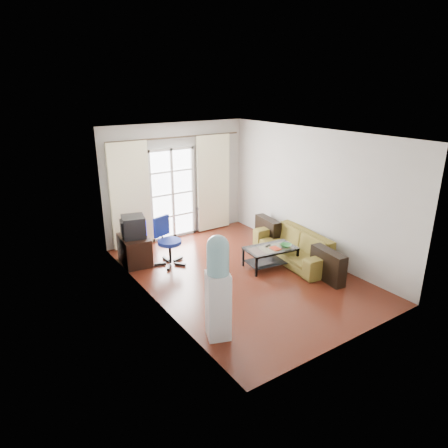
# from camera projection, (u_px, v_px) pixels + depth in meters

# --- Properties ---
(floor) EXTENTS (5.20, 5.20, 0.00)m
(floor) POSITION_uv_depth(u_px,v_px,m) (241.00, 274.00, 7.79)
(floor) COLOR #582315
(floor) RESTS_ON ground
(ceiling) EXTENTS (5.20, 5.20, 0.00)m
(ceiling) POSITION_uv_depth(u_px,v_px,m) (243.00, 134.00, 6.89)
(ceiling) COLOR white
(ceiling) RESTS_ON wall_back
(wall_back) EXTENTS (3.60, 0.02, 2.70)m
(wall_back) POSITION_uv_depth(u_px,v_px,m) (177.00, 181.00, 9.38)
(wall_back) COLOR beige
(wall_back) RESTS_ON floor
(wall_front) EXTENTS (3.60, 0.02, 2.70)m
(wall_front) POSITION_uv_depth(u_px,v_px,m) (357.00, 256.00, 5.30)
(wall_front) COLOR beige
(wall_front) RESTS_ON floor
(wall_left) EXTENTS (0.02, 5.20, 2.70)m
(wall_left) POSITION_uv_depth(u_px,v_px,m) (151.00, 226.00, 6.40)
(wall_left) COLOR beige
(wall_left) RESTS_ON floor
(wall_right) EXTENTS (0.02, 5.20, 2.70)m
(wall_right) POSITION_uv_depth(u_px,v_px,m) (312.00, 194.00, 8.29)
(wall_right) COLOR beige
(wall_right) RESTS_ON floor
(french_door) EXTENTS (1.16, 0.06, 2.15)m
(french_door) POSITION_uv_depth(u_px,v_px,m) (172.00, 194.00, 9.35)
(french_door) COLOR white
(french_door) RESTS_ON wall_back
(curtain_rod) EXTENTS (3.30, 0.04, 0.04)m
(curtain_rod) POSITION_uv_depth(u_px,v_px,m) (177.00, 137.00, 8.96)
(curtain_rod) COLOR #4C3F2D
(curtain_rod) RESTS_ON wall_back
(curtain_left) EXTENTS (0.90, 0.07, 2.35)m
(curtain_left) POSITION_uv_depth(u_px,v_px,m) (130.00, 196.00, 8.71)
(curtain_left) COLOR #FFFBCD
(curtain_left) RESTS_ON curtain_rod
(curtain_right) EXTENTS (0.90, 0.07, 2.35)m
(curtain_right) POSITION_uv_depth(u_px,v_px,m) (213.00, 183.00, 9.83)
(curtain_right) COLOR #FFFBCD
(curtain_right) RESTS_ON curtain_rod
(radiator) EXTENTS (0.64, 0.12, 0.64)m
(radiator) POSITION_uv_depth(u_px,v_px,m) (208.00, 217.00, 10.06)
(radiator) COLOR gray
(radiator) RESTS_ON floor
(sofa) EXTENTS (2.28, 1.34, 0.61)m
(sofa) POSITION_uv_depth(u_px,v_px,m) (295.00, 246.00, 8.36)
(sofa) COLOR brown
(sofa) RESTS_ON floor
(coffee_table) EXTENTS (1.09, 0.71, 0.41)m
(coffee_table) POSITION_uv_depth(u_px,v_px,m) (270.00, 254.00, 8.03)
(coffee_table) COLOR silver
(coffee_table) RESTS_ON floor
(bowl) EXTENTS (0.38, 0.38, 0.06)m
(bowl) POSITION_uv_depth(u_px,v_px,m) (286.00, 246.00, 8.02)
(bowl) COLOR #2E7F4A
(bowl) RESTS_ON coffee_table
(book) EXTENTS (0.18, 0.23, 0.02)m
(book) POSITION_uv_depth(u_px,v_px,m) (272.00, 249.00, 7.88)
(book) COLOR #9F1315
(book) RESTS_ON coffee_table
(remote) EXTENTS (0.15, 0.08, 0.02)m
(remote) POSITION_uv_depth(u_px,v_px,m) (268.00, 246.00, 8.06)
(remote) COLOR black
(remote) RESTS_ON coffee_table
(tv_stand) EXTENTS (0.59, 0.83, 0.58)m
(tv_stand) POSITION_uv_depth(u_px,v_px,m) (135.00, 250.00, 8.19)
(tv_stand) COLOR black
(tv_stand) RESTS_ON floor
(crt_tv) EXTENTS (0.56, 0.57, 0.44)m
(crt_tv) POSITION_uv_depth(u_px,v_px,m) (133.00, 227.00, 8.03)
(crt_tv) COLOR black
(crt_tv) RESTS_ON tv_stand
(task_chair) EXTENTS (0.85, 0.85, 0.99)m
(task_chair) POSITION_uv_depth(u_px,v_px,m) (169.00, 251.00, 8.15)
(task_chair) COLOR black
(task_chair) RESTS_ON floor
(water_cooler) EXTENTS (0.42, 0.42, 1.59)m
(water_cooler) POSITION_uv_depth(u_px,v_px,m) (218.00, 286.00, 5.60)
(water_cooler) COLOR silver
(water_cooler) RESTS_ON floor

